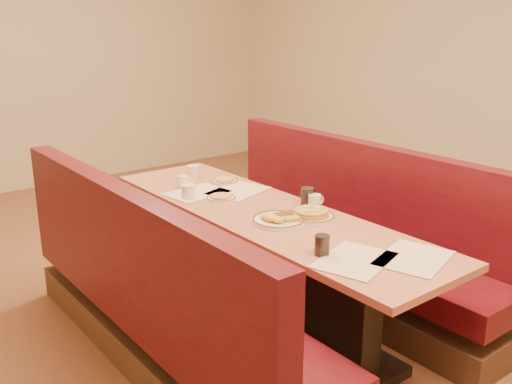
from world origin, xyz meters
TOP-DOWN VIEW (x-y plane):
  - ground at (0.00, 0.00)m, footprint 8.00×8.00m
  - room_envelope at (0.00, 0.00)m, footprint 6.04×8.04m
  - diner_table at (0.00, 0.00)m, footprint 0.70×2.50m
  - booth_left at (-0.73, 0.00)m, footprint 0.55×2.50m
  - booth_right at (0.73, 0.00)m, footprint 0.55×2.50m
  - placemat_near_left at (-0.12, -0.84)m, footprint 0.46×0.40m
  - placemat_near_right at (0.12, -0.99)m, footprint 0.45×0.39m
  - placemat_far_left at (-0.12, 0.56)m, footprint 0.41×0.33m
  - placemat_far_right at (0.12, 0.43)m, footprint 0.46×0.40m
  - pancake_plate at (0.13, -0.27)m, footprint 0.28×0.28m
  - eggs_plate at (-0.06, -0.21)m, footprint 0.31×0.31m
  - extra_plate_mid at (0.17, 0.65)m, footprint 0.19×0.19m
  - extra_plate_far at (-0.07, 0.35)m, footprint 0.19×0.19m
  - coffee_mug_a at (0.28, -0.14)m, footprint 0.11×0.08m
  - coffee_mug_b at (-0.22, 0.51)m, footprint 0.11×0.08m
  - coffee_mug_c at (0.07, 0.90)m, footprint 0.12×0.08m
  - coffee_mug_d at (-0.13, 0.72)m, footprint 0.11×0.08m
  - soda_tumbler_near at (-0.19, -0.69)m, footprint 0.07×0.07m
  - soda_tumbler_mid at (0.28, -0.08)m, footprint 0.08×0.08m

SIDE VIEW (x-z plane):
  - ground at x=0.00m, z-range 0.00..0.00m
  - booth_left at x=-0.73m, z-range -0.16..0.89m
  - booth_right at x=0.73m, z-range -0.16..0.89m
  - diner_table at x=0.00m, z-range 0.00..0.75m
  - placemat_near_left at x=-0.12m, z-range 0.75..0.76m
  - placemat_near_right at x=0.12m, z-range 0.75..0.76m
  - placemat_far_left at x=-0.12m, z-range 0.75..0.76m
  - placemat_far_right at x=0.12m, z-range 0.75..0.76m
  - extra_plate_mid at x=0.17m, z-range 0.74..0.78m
  - extra_plate_far at x=-0.07m, z-range 0.74..0.78m
  - eggs_plate at x=-0.06m, z-range 0.74..0.80m
  - pancake_plate at x=0.13m, z-range 0.74..0.80m
  - coffee_mug_a at x=0.28m, z-range 0.75..0.83m
  - coffee_mug_d at x=-0.13m, z-range 0.75..0.84m
  - coffee_mug_b at x=-0.22m, z-range 0.75..0.84m
  - coffee_mug_c at x=0.07m, z-range 0.75..0.84m
  - soda_tumbler_near at x=-0.19m, z-range 0.75..0.85m
  - soda_tumbler_mid at x=0.28m, z-range 0.75..0.86m
  - room_envelope at x=0.00m, z-range 0.52..3.34m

